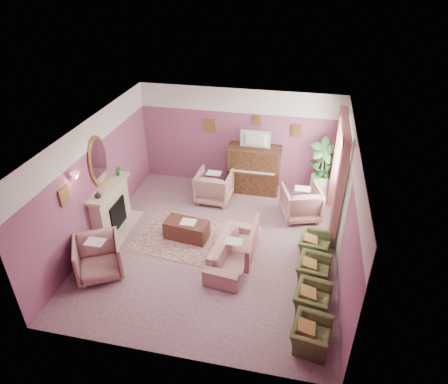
% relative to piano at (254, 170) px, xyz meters
% --- Properties ---
extents(floor, '(5.50, 6.00, 0.01)m').
position_rel_piano_xyz_m(floor, '(-0.50, -2.68, -0.65)').
color(floor, gray).
rests_on(floor, ground).
extents(ceiling, '(5.50, 6.00, 0.01)m').
position_rel_piano_xyz_m(ceiling, '(-0.50, -2.68, 2.15)').
color(ceiling, white).
rests_on(ceiling, wall_back).
extents(wall_back, '(5.50, 0.02, 2.80)m').
position_rel_piano_xyz_m(wall_back, '(-0.50, 0.32, 0.75)').
color(wall_back, '#6D4066').
rests_on(wall_back, floor).
extents(wall_front, '(5.50, 0.02, 2.80)m').
position_rel_piano_xyz_m(wall_front, '(-0.50, -5.68, 0.75)').
color(wall_front, '#6D4066').
rests_on(wall_front, floor).
extents(wall_left, '(0.02, 6.00, 2.80)m').
position_rel_piano_xyz_m(wall_left, '(-3.25, -2.68, 0.75)').
color(wall_left, '#6D4066').
rests_on(wall_left, floor).
extents(wall_right, '(0.02, 6.00, 2.80)m').
position_rel_piano_xyz_m(wall_right, '(2.25, -2.68, 0.75)').
color(wall_right, '#6D4066').
rests_on(wall_right, floor).
extents(picture_rail_band, '(5.50, 0.01, 0.65)m').
position_rel_piano_xyz_m(picture_rail_band, '(-0.50, 0.31, 1.82)').
color(picture_rail_band, white).
rests_on(picture_rail_band, wall_back).
extents(stripe_panel, '(0.01, 3.00, 2.15)m').
position_rel_piano_xyz_m(stripe_panel, '(2.23, -1.38, 0.42)').
color(stripe_panel, '#A8B199').
rests_on(stripe_panel, wall_right).
extents(fireplace_surround, '(0.30, 1.40, 1.10)m').
position_rel_piano_xyz_m(fireplace_surround, '(-3.09, -2.48, -0.10)').
color(fireplace_surround, beige).
rests_on(fireplace_surround, floor).
extents(fireplace_inset, '(0.18, 0.72, 0.68)m').
position_rel_piano_xyz_m(fireplace_inset, '(-2.99, -2.48, -0.25)').
color(fireplace_inset, black).
rests_on(fireplace_inset, floor).
extents(fire_ember, '(0.06, 0.54, 0.10)m').
position_rel_piano_xyz_m(fire_ember, '(-2.95, -2.48, -0.43)').
color(fire_ember, '#EF510E').
rests_on(fire_ember, floor).
extents(mantel_shelf, '(0.40, 1.55, 0.07)m').
position_rel_piano_xyz_m(mantel_shelf, '(-3.06, -2.48, 0.47)').
color(mantel_shelf, beige).
rests_on(mantel_shelf, fireplace_surround).
extents(hearth, '(0.55, 1.50, 0.02)m').
position_rel_piano_xyz_m(hearth, '(-2.89, -2.48, -0.64)').
color(hearth, beige).
rests_on(hearth, floor).
extents(mirror_frame, '(0.04, 0.72, 1.20)m').
position_rel_piano_xyz_m(mirror_frame, '(-3.20, -2.48, 1.15)').
color(mirror_frame, tan).
rests_on(mirror_frame, wall_left).
extents(mirror_glass, '(0.01, 0.60, 1.06)m').
position_rel_piano_xyz_m(mirror_glass, '(-3.17, -2.48, 1.15)').
color(mirror_glass, white).
rests_on(mirror_glass, wall_left).
extents(sconce_shade, '(0.20, 0.20, 0.16)m').
position_rel_piano_xyz_m(sconce_shade, '(-3.12, -3.53, 1.33)').
color(sconce_shade, tan).
rests_on(sconce_shade, wall_left).
extents(piano, '(1.40, 0.60, 1.30)m').
position_rel_piano_xyz_m(piano, '(0.00, 0.00, 0.00)').
color(piano, '#3F2414').
rests_on(piano, floor).
extents(piano_keyshelf, '(1.30, 0.12, 0.06)m').
position_rel_piano_xyz_m(piano_keyshelf, '(-0.00, -0.35, 0.07)').
color(piano_keyshelf, '#3F2414').
rests_on(piano_keyshelf, piano).
extents(piano_keys, '(1.20, 0.08, 0.02)m').
position_rel_piano_xyz_m(piano_keys, '(0.00, -0.35, 0.11)').
color(piano_keys, silver).
rests_on(piano_keys, piano).
extents(piano_top, '(1.45, 0.65, 0.04)m').
position_rel_piano_xyz_m(piano_top, '(0.00, 0.00, 0.66)').
color(piano_top, '#3F2414').
rests_on(piano_top, piano).
extents(television, '(0.80, 0.12, 0.48)m').
position_rel_piano_xyz_m(television, '(0.00, -0.05, 0.95)').
color(television, black).
rests_on(television, piano).
extents(print_back_left, '(0.30, 0.03, 0.38)m').
position_rel_piano_xyz_m(print_back_left, '(-1.30, 0.28, 1.07)').
color(print_back_left, tan).
rests_on(print_back_left, wall_back).
extents(print_back_right, '(0.26, 0.03, 0.34)m').
position_rel_piano_xyz_m(print_back_right, '(1.05, 0.28, 1.13)').
color(print_back_right, tan).
rests_on(print_back_right, wall_back).
extents(print_back_mid, '(0.22, 0.03, 0.26)m').
position_rel_piano_xyz_m(print_back_mid, '(0.00, 0.28, 1.35)').
color(print_back_mid, tan).
rests_on(print_back_mid, wall_back).
extents(print_left_wall, '(0.03, 0.28, 0.36)m').
position_rel_piano_xyz_m(print_left_wall, '(-3.21, -3.88, 1.07)').
color(print_left_wall, tan).
rests_on(print_left_wall, wall_left).
extents(window_blind, '(0.03, 1.40, 1.80)m').
position_rel_piano_xyz_m(window_blind, '(2.20, -1.13, 1.05)').
color(window_blind, beige).
rests_on(window_blind, wall_right).
extents(curtain_left, '(0.16, 0.34, 2.60)m').
position_rel_piano_xyz_m(curtain_left, '(2.12, -2.05, 0.65)').
color(curtain_left, '#A85C60').
rests_on(curtain_left, floor).
extents(curtain_right, '(0.16, 0.34, 2.60)m').
position_rel_piano_xyz_m(curtain_right, '(2.12, -0.21, 0.65)').
color(curtain_right, '#A85C60').
rests_on(curtain_right, floor).
extents(pelmet, '(0.16, 2.20, 0.16)m').
position_rel_piano_xyz_m(pelmet, '(2.12, -1.13, 1.91)').
color(pelmet, '#A85C60').
rests_on(pelmet, wall_right).
extents(mantel_plant, '(0.16, 0.16, 0.28)m').
position_rel_piano_xyz_m(mantel_plant, '(-3.05, -1.93, 0.64)').
color(mantel_plant, '#387A36').
rests_on(mantel_plant, mantel_shelf).
extents(mantel_vase, '(0.16, 0.16, 0.16)m').
position_rel_piano_xyz_m(mantel_vase, '(-3.05, -2.98, 0.58)').
color(mantel_vase, white).
rests_on(mantel_vase, mantel_shelf).
extents(area_rug, '(2.68, 2.05, 0.01)m').
position_rel_piano_xyz_m(area_rug, '(-1.10, -2.50, -0.64)').
color(area_rug, '#9E716C').
rests_on(area_rug, floor).
extents(coffee_table, '(1.05, 0.62, 0.45)m').
position_rel_piano_xyz_m(coffee_table, '(-1.20, -2.51, -0.43)').
color(coffee_table, '#49241D').
rests_on(coffee_table, floor).
extents(table_paper, '(0.35, 0.28, 0.01)m').
position_rel_piano_xyz_m(table_paper, '(-1.15, -2.51, -0.20)').
color(table_paper, white).
rests_on(table_paper, coffee_table).
extents(sofa, '(0.63, 1.89, 0.76)m').
position_rel_piano_xyz_m(sofa, '(0.03, -3.10, -0.27)').
color(sofa, tan).
rests_on(sofa, floor).
extents(sofa_throw, '(0.10, 1.43, 0.52)m').
position_rel_piano_xyz_m(sofa_throw, '(0.43, -3.10, -0.05)').
color(sofa_throw, '#A85C60').
rests_on(sofa_throw, sofa).
extents(floral_armchair_left, '(0.90, 0.90, 0.93)m').
position_rel_piano_xyz_m(floral_armchair_left, '(-0.96, -0.74, -0.18)').
color(floral_armchair_left, tan).
rests_on(floral_armchair_left, floor).
extents(floral_armchair_right, '(0.90, 0.90, 0.93)m').
position_rel_piano_xyz_m(floral_armchair_right, '(1.36, -1.06, -0.18)').
color(floral_armchair_right, tan).
rests_on(floral_armchair_right, floor).
extents(floral_armchair_front, '(0.90, 0.90, 0.93)m').
position_rel_piano_xyz_m(floral_armchair_front, '(-2.61, -4.07, -0.18)').
color(floral_armchair_front, tan).
rests_on(floral_armchair_front, floor).
extents(olive_chair_a, '(0.52, 0.73, 0.63)m').
position_rel_piano_xyz_m(olive_chair_a, '(1.74, -4.95, -0.33)').
color(olive_chair_a, '#4C552C').
rests_on(olive_chair_a, floor).
extents(olive_chair_b, '(0.52, 0.73, 0.63)m').
position_rel_piano_xyz_m(olive_chair_b, '(1.74, -4.13, -0.33)').
color(olive_chair_b, '#4C552C').
rests_on(olive_chair_b, floor).
extents(olive_chair_c, '(0.52, 0.73, 0.63)m').
position_rel_piano_xyz_m(olive_chair_c, '(1.74, -3.31, -0.33)').
color(olive_chair_c, '#4C552C').
rests_on(olive_chair_c, floor).
extents(olive_chair_d, '(0.52, 0.73, 0.63)m').
position_rel_piano_xyz_m(olive_chair_d, '(1.74, -2.49, -0.33)').
color(olive_chair_d, '#4C552C').
rests_on(olive_chair_d, floor).
extents(side_table, '(0.52, 0.52, 0.70)m').
position_rel_piano_xyz_m(side_table, '(1.82, -0.04, -0.30)').
color(side_table, silver).
rests_on(side_table, floor).
extents(side_plant_big, '(0.30, 0.30, 0.34)m').
position_rel_piano_xyz_m(side_plant_big, '(1.82, -0.04, 0.22)').
color(side_plant_big, '#387A36').
rests_on(side_plant_big, side_table).
extents(side_plant_small, '(0.16, 0.16, 0.28)m').
position_rel_piano_xyz_m(side_plant_small, '(1.94, -0.14, 0.19)').
color(side_plant_small, '#387A36').
rests_on(side_plant_small, side_table).
extents(palm_pot, '(0.34, 0.34, 0.34)m').
position_rel_piano_xyz_m(palm_pot, '(1.80, -0.08, -0.48)').
color(palm_pot, brown).
rests_on(palm_pot, floor).
extents(palm_plant, '(0.76, 0.76, 1.44)m').
position_rel_piano_xyz_m(palm_plant, '(1.80, -0.08, 0.41)').
color(palm_plant, '#387A36').
rests_on(palm_plant, palm_pot).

